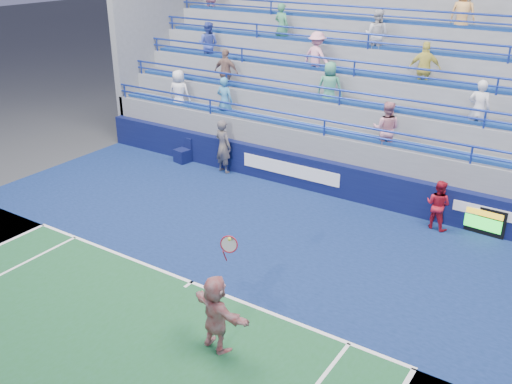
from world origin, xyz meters
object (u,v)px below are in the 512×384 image
Objects in this scene: judge_chair at (183,155)px; ball_girl at (438,205)px; line_judge at (223,146)px; serve_speed_board at (484,221)px; tennis_player at (216,313)px.

judge_chair is 0.61× the size of ball_girl.
line_judge is 7.56m from ball_girl.
judge_chair is at bearing 13.47° from line_judge.
ball_girl reaches higher than serve_speed_board.
tennis_player is at bearing 137.96° from line_judge.
line_judge reaches higher than ball_girl.
serve_speed_board is at bearing -166.26° from line_judge.
serve_speed_board is 8.57m from tennis_player.
serve_speed_board is 10.58m from judge_chair.
serve_speed_board is 8.77m from line_judge.
ball_girl is at bearing 74.88° from tennis_player.
ball_girl is (2.04, 7.56, -0.10)m from tennis_player.
serve_speed_board is at bearing 1.21° from judge_chair.
judge_chair is at bearing 133.62° from tennis_player.
serve_speed_board is 0.62× the size of line_judge.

